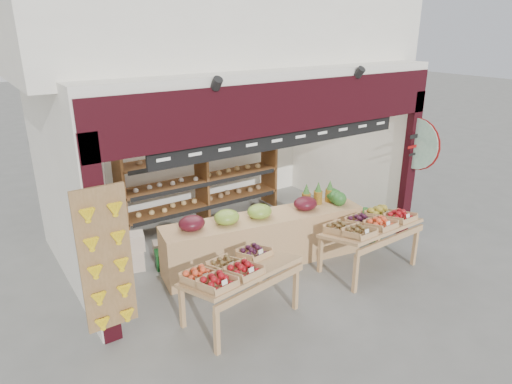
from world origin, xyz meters
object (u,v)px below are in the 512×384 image
object	(u,v)px
back_shelving	(201,160)
cardboard_stack	(147,253)
refrigerator	(81,194)
display_table_right	(371,225)
display_table_left	(233,271)
watermelon_pile	(362,226)
mid_counter	(264,238)

from	to	relation	value
back_shelving	cardboard_stack	xyz separation A→B (m)	(-1.63, -1.14, -1.03)
back_shelving	refrigerator	world-z (taller)	back_shelving
refrigerator	display_table_right	bearing A→B (deg)	-39.02
back_shelving	display_table_left	world-z (taller)	back_shelving
cardboard_stack	display_table_left	xyz separation A→B (m)	(0.40, -2.03, 0.52)
display_table_right	display_table_left	bearing A→B (deg)	179.15
back_shelving	display_table_left	distance (m)	3.44
back_shelving	refrigerator	distance (m)	2.26
cardboard_stack	display_table_left	size ratio (longest dim) A/B	0.64
refrigerator	display_table_right	world-z (taller)	refrigerator
refrigerator	watermelon_pile	size ratio (longest dim) A/B	2.51
back_shelving	mid_counter	size ratio (longest dim) A/B	0.97
display_table_right	mid_counter	bearing A→B (deg)	139.74
cardboard_stack	display_table_right	world-z (taller)	display_table_right
mid_counter	refrigerator	bearing A→B (deg)	133.17
refrigerator	watermelon_pile	bearing A→B (deg)	-25.60
mid_counter	watermelon_pile	size ratio (longest dim) A/B	4.49
back_shelving	cardboard_stack	size ratio (longest dim) A/B	3.20
mid_counter	cardboard_stack	bearing A→B (deg)	148.63
back_shelving	cardboard_stack	bearing A→B (deg)	-145.01
back_shelving	refrigerator	bearing A→B (deg)	174.03
refrigerator	cardboard_stack	bearing A→B (deg)	-61.02
mid_counter	display_table_left	bearing A→B (deg)	-139.44
back_shelving	display_table_left	size ratio (longest dim) A/B	2.06
mid_counter	display_table_right	bearing A→B (deg)	-40.26
display_table_right	refrigerator	bearing A→B (deg)	135.40
refrigerator	watermelon_pile	world-z (taller)	refrigerator
cardboard_stack	display_table_left	world-z (taller)	display_table_left
refrigerator	mid_counter	distance (m)	3.28
cardboard_stack	display_table_right	size ratio (longest dim) A/B	0.66
mid_counter	display_table_right	world-z (taller)	mid_counter
watermelon_pile	display_table_left	bearing A→B (deg)	-165.90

